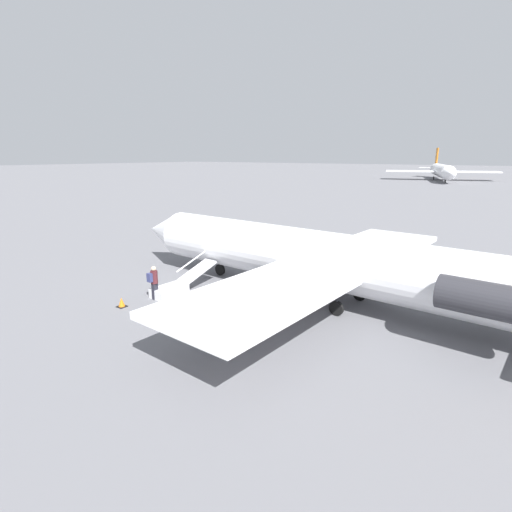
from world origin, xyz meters
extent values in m
plane|color=slate|center=(0.00, 0.00, 0.00)|extent=(600.00, 600.00, 0.00)
cylinder|color=white|center=(0.00, 0.00, 2.15)|extent=(20.24, 3.92, 2.78)
cone|color=white|center=(11.57, -0.66, 2.15)|extent=(3.21, 2.89, 2.72)
cube|color=white|center=(-0.68, 5.66, 1.95)|extent=(4.92, 8.69, 0.28)
cube|color=white|center=(-1.32, -5.55, 1.95)|extent=(4.92, 8.69, 0.28)
cylinder|color=#2D2D33|center=(-7.93, 2.41, 2.36)|extent=(3.40, 1.44, 1.25)
cylinder|color=#2D2D33|center=(-8.16, -1.49, 2.36)|extent=(3.40, 1.44, 1.25)
cylinder|color=black|center=(6.53, -0.37, 0.34)|extent=(0.70, 0.21, 0.69)
cylinder|color=#2D2D33|center=(6.53, -0.37, 0.80)|extent=(0.12, 0.12, 0.22)
cylinder|color=black|center=(-1.94, 1.36, 0.34)|extent=(0.70, 0.21, 0.69)
cylinder|color=#2D2D33|center=(-1.94, 1.36, 0.80)|extent=(0.12, 0.12, 0.22)
cylinder|color=black|center=(-2.08, -1.13, 0.34)|extent=(0.70, 0.21, 0.69)
cylinder|color=#2D2D33|center=(-2.08, -1.13, 0.80)|extent=(0.12, 0.12, 0.22)
cylinder|color=white|center=(15.63, -108.04, 2.76)|extent=(12.85, 31.37, 3.55)
cone|color=white|center=(10.32, -91.02, 2.76)|extent=(4.49, 4.77, 3.48)
cone|color=white|center=(21.04, -125.40, 2.76)|extent=(4.70, 5.45, 3.48)
cube|color=orange|center=(20.77, -124.52, 6.49)|extent=(1.75, 4.84, 5.69)
cube|color=white|center=(20.92, -124.99, 3.11)|extent=(10.14, 5.00, 0.18)
cube|color=white|center=(8.04, -112.07, 2.49)|extent=(14.42, 9.40, 0.36)
cube|color=white|center=(24.16, -107.04, 2.49)|extent=(14.42, 9.40, 0.36)
cylinder|color=black|center=(12.56, -98.19, 0.44)|extent=(0.47, 0.91, 0.88)
cylinder|color=#4C4C51|center=(12.56, -98.19, 1.02)|extent=(0.16, 0.16, 0.28)
cylinder|color=black|center=(15.05, -111.55, 0.44)|extent=(0.47, 0.91, 0.88)
cylinder|color=#4C4C51|center=(15.05, -111.55, 1.02)|extent=(0.16, 0.16, 0.28)
cylinder|color=black|center=(18.10, -110.59, 0.44)|extent=(0.47, 0.91, 0.88)
cylinder|color=#4C4C51|center=(18.10, -110.59, 1.02)|extent=(0.16, 0.16, 0.28)
cube|color=silver|center=(6.27, 3.99, 0.25)|extent=(1.20, 1.86, 0.50)
cube|color=silver|center=(6.16, 1.99, 0.88)|extent=(1.03, 2.29, 0.86)
cube|color=silver|center=(6.61, 1.97, 1.38)|extent=(0.19, 2.22, 0.81)
cube|color=#23232D|center=(6.48, 4.75, 0.42)|extent=(0.22, 0.29, 0.85)
cylinder|color=#4C1E23|center=(6.48, 4.75, 1.18)|extent=(0.36, 0.36, 0.65)
sphere|color=beige|center=(6.48, 4.75, 1.62)|extent=(0.24, 0.24, 0.24)
cube|color=navy|center=(6.50, 5.02, 1.21)|extent=(0.29, 0.20, 0.44)
cube|color=black|center=(6.97, 6.42, 0.01)|extent=(0.43, 0.43, 0.03)
cone|color=orange|center=(6.97, 6.42, 0.23)|extent=(0.33, 0.33, 0.47)
camera|label=1|loc=(-8.88, 17.39, 7.16)|focal=28.00mm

